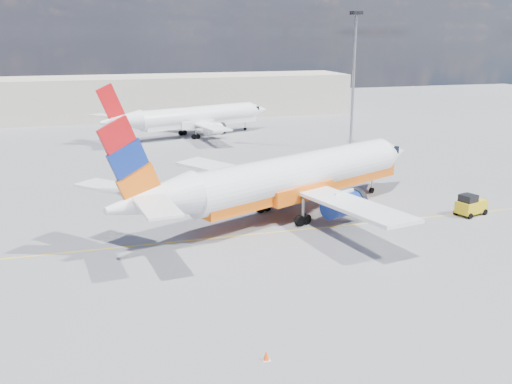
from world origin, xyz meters
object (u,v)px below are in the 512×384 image
object	(u,v)px
main_jet	(291,178)
second_jet	(193,118)
gse_tug	(471,205)
traffic_cone	(266,356)

from	to	relation	value
main_jet	second_jet	xyz separation A→B (m)	(-1.29, 43.51, -0.54)
gse_tug	traffic_cone	distance (m)	30.98
main_jet	second_jet	bearing A→B (deg)	66.89
second_jet	gse_tug	bearing A→B (deg)	-89.50
gse_tug	traffic_cone	xyz separation A→B (m)	(-25.22, -17.97, -0.69)
second_jet	gse_tug	world-z (taller)	second_jet
second_jet	traffic_cone	xyz separation A→B (m)	(-7.89, -65.81, -2.82)
main_jet	second_jet	distance (m)	43.53
gse_tug	traffic_cone	world-z (taller)	gse_tug
main_jet	gse_tug	bearing A→B (deg)	-39.91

